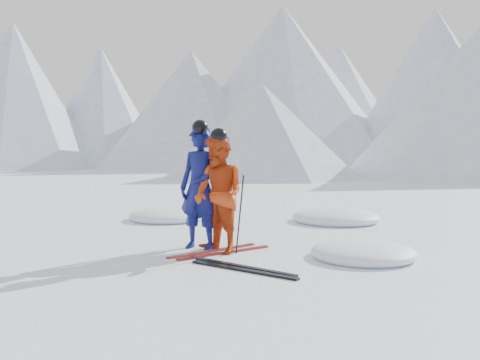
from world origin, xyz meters
The scene contains 12 objects.
ground centered at (0.00, 0.00, 0.00)m, with size 160.00×160.00×0.00m, color white.
skier_blue centered at (-1.78, -0.19, 0.99)m, with size 0.72×0.47×1.98m, color #0D1251.
skier_red centered at (-1.33, -0.24, 0.92)m, with size 0.89×0.70×1.84m, color #BC390F.
pole_blue_left centered at (-2.08, -0.04, 0.66)m, with size 0.02×0.02×1.32m, color black.
pole_blue_right centered at (-1.53, 0.06, 0.66)m, with size 0.02×0.02×1.32m, color black.
pole_red_left centered at (-1.63, 0.01, 0.61)m, with size 0.02×0.02×1.23m, color black.
pole_red_right centered at (-1.03, -0.09, 0.61)m, with size 0.02×0.02×1.23m, color black.
ski_worn_left centered at (-1.45, -0.24, 0.01)m, with size 0.09×1.70×0.03m, color black.
ski_worn_right centered at (-1.21, -0.24, 0.01)m, with size 0.09×1.70×0.03m, color black.
ski_loose_a centered at (-0.39, -0.81, 0.01)m, with size 0.09×1.70×0.03m, color black.
ski_loose_b centered at (-0.29, -0.96, 0.01)m, with size 0.09×1.70×0.03m, color black.
snow_lumps centered at (-1.58, 2.23, 0.00)m, with size 9.68×6.13×0.43m.
Camera 1 is at (3.88, -6.15, 1.60)m, focal length 38.00 mm.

